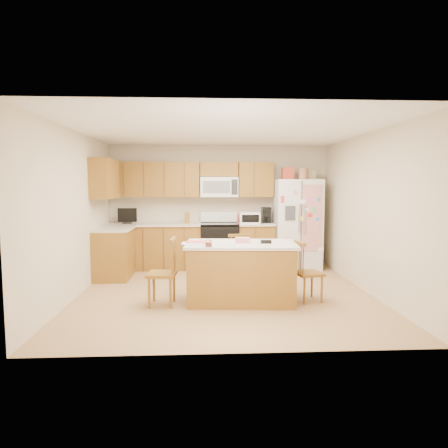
{
  "coord_description": "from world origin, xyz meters",
  "views": [
    {
      "loc": [
        -0.33,
        -6.1,
        1.68
      ],
      "look_at": [
        0.01,
        0.35,
        1.06
      ],
      "focal_mm": 32.0,
      "sensor_mm": 36.0,
      "label": 1
    }
  ],
  "objects": [
    {
      "name": "cabinetry",
      "position": [
        -0.98,
        1.79,
        0.91
      ],
      "size": [
        3.36,
        1.56,
        2.15
      ],
      "color": "olive",
      "rests_on": "ground"
    },
    {
      "name": "stove",
      "position": [
        0.0,
        1.94,
        0.47
      ],
      "size": [
        0.76,
        0.65,
        1.13
      ],
      "color": "black",
      "rests_on": "ground"
    },
    {
      "name": "windsor_chair_back",
      "position": [
        0.23,
        0.34,
        0.43
      ],
      "size": [
        0.45,
        0.44,
        0.91
      ],
      "color": "olive",
      "rests_on": "ground"
    },
    {
      "name": "windsor_chair_right",
      "position": [
        1.18,
        -0.47,
        0.42
      ],
      "size": [
        0.43,
        0.44,
        0.88
      ],
      "color": "olive",
      "rests_on": "ground"
    },
    {
      "name": "ground",
      "position": [
        0.0,
        0.0,
        0.0
      ],
      "size": [
        4.5,
        4.5,
        0.0
      ],
      "primitive_type": "plane",
      "color": "#99794A",
      "rests_on": "ground"
    },
    {
      "name": "windsor_chair_left",
      "position": [
        -0.89,
        -0.56,
        0.45
      ],
      "size": [
        0.42,
        0.44,
        0.95
      ],
      "color": "olive",
      "rests_on": "ground"
    },
    {
      "name": "refrigerator",
      "position": [
        1.57,
        1.87,
        0.92
      ],
      "size": [
        0.9,
        0.79,
        2.04
      ],
      "color": "white",
      "rests_on": "ground"
    },
    {
      "name": "room_shell",
      "position": [
        0.0,
        0.0,
        1.44
      ],
      "size": [
        4.6,
        4.6,
        2.52
      ],
      "color": "beige",
      "rests_on": "ground"
    },
    {
      "name": "island",
      "position": [
        0.21,
        -0.44,
        0.43
      ],
      "size": [
        1.66,
        1.02,
        0.95
      ],
      "color": "olive",
      "rests_on": "ground"
    }
  ]
}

